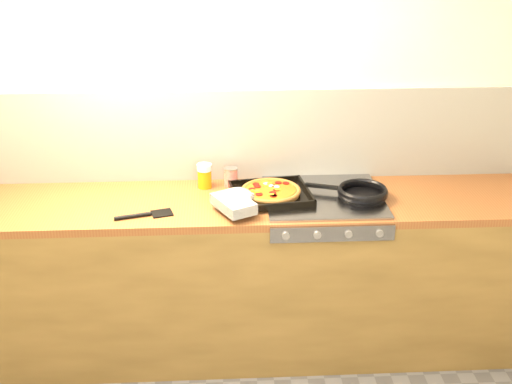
{
  "coord_description": "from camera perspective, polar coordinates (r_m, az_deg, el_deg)",
  "views": [
    {
      "loc": [
        -0.06,
        -1.9,
        2.26
      ],
      "look_at": [
        0.1,
        1.08,
        0.95
      ],
      "focal_mm": 45.0,
      "sensor_mm": 36.0,
      "label": 1
    }
  ],
  "objects": [
    {
      "name": "wooden_spoon",
      "position": [
        3.47,
        2.01,
        0.77
      ],
      "size": [
        0.3,
        0.06,
        0.02
      ],
      "color": "#A17044",
      "rests_on": "counter_run"
    },
    {
      "name": "pizza_on_tray",
      "position": [
        3.25,
        0.38,
        -0.22
      ],
      "size": [
        0.53,
        0.5,
        0.07
      ],
      "color": "black",
      "rests_on": "stovetop"
    },
    {
      "name": "counter_run",
      "position": [
        3.5,
        -1.66,
        -7.42
      ],
      "size": [
        3.2,
        0.62,
        0.9
      ],
      "color": "olive",
      "rests_on": "ground"
    },
    {
      "name": "frying_pan",
      "position": [
        3.33,
        9.35,
        -0.04
      ],
      "size": [
        0.45,
        0.33,
        0.04
      ],
      "color": "black",
      "rests_on": "stovetop"
    },
    {
      "name": "stovetop",
      "position": [
        3.33,
        6.01,
        -0.44
      ],
      "size": [
        0.6,
        0.56,
        0.02
      ],
      "primitive_type": "cube",
      "color": "gray",
      "rests_on": "counter_run"
    },
    {
      "name": "juice_glass",
      "position": [
        3.43,
        -4.6,
        1.46
      ],
      "size": [
        0.1,
        0.1,
        0.13
      ],
      "color": "orange",
      "rests_on": "counter_run"
    },
    {
      "name": "tomato_can",
      "position": [
        3.44,
        -2.26,
        1.33
      ],
      "size": [
        0.09,
        0.09,
        0.11
      ],
      "color": "#AE140E",
      "rests_on": "counter_run"
    },
    {
      "name": "room_shell",
      "position": [
        3.47,
        -1.93,
        5.03
      ],
      "size": [
        3.2,
        3.2,
        3.2
      ],
      "color": "white",
      "rests_on": "ground"
    },
    {
      "name": "black_spatula",
      "position": [
        3.16,
        -9.84,
        -2.01
      ],
      "size": [
        0.29,
        0.13,
        0.02
      ],
      "color": "black",
      "rests_on": "counter_run"
    }
  ]
}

